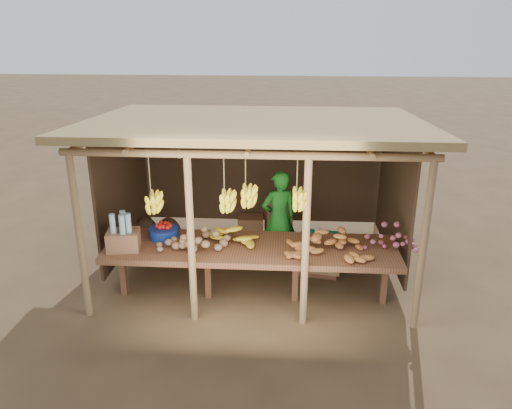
{
  "coord_description": "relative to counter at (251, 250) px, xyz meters",
  "views": [
    {
      "loc": [
        0.46,
        -7.02,
        3.62
      ],
      "look_at": [
        0.0,
        0.0,
        1.05
      ],
      "focal_mm": 35.0,
      "sensor_mm": 36.0,
      "label": 1
    }
  ],
  "objects": [
    {
      "name": "tarp_crate",
      "position": [
        0.98,
        0.88,
        -0.43
      ],
      "size": [
        0.72,
        0.65,
        0.76
      ],
      "color": "brown",
      "rests_on": "ground"
    },
    {
      "name": "carton_stack",
      "position": [
        0.15,
        2.15,
        -0.42
      ],
      "size": [
        0.98,
        0.41,
        0.72
      ],
      "color": "brown",
      "rests_on": "ground"
    },
    {
      "name": "potato_heap",
      "position": [
        -0.74,
        -0.09,
        0.24
      ],
      "size": [
        1.12,
        0.9,
        0.37
      ],
      "primitive_type": null,
      "rotation": [
        0.0,
        0.0,
        0.39
      ],
      "color": "#8B6848",
      "rests_on": "counter"
    },
    {
      "name": "counter",
      "position": [
        0.0,
        0.0,
        0.0
      ],
      "size": [
        3.9,
        1.05,
        0.8
      ],
      "color": "brown",
      "rests_on": "ground"
    },
    {
      "name": "bottle_box",
      "position": [
        -1.67,
        -0.2,
        0.26
      ],
      "size": [
        0.46,
        0.39,
        0.52
      ],
      "color": "brown",
      "rests_on": "counter"
    },
    {
      "name": "stall_structure",
      "position": [
        -0.04,
        0.92,
        1.18
      ],
      "size": [
        4.7,
        3.5,
        2.43
      ],
      "color": "#97754E",
      "rests_on": "ground"
    },
    {
      "name": "burlap_sacks",
      "position": [
        -1.75,
        1.67,
        -0.48
      ],
      "size": [
        0.84,
        0.44,
        0.59
      ],
      "color": "#422F1E",
      "rests_on": "ground"
    },
    {
      "name": "banana_pile",
      "position": [
        -0.26,
        0.1,
        0.24
      ],
      "size": [
        0.7,
        0.53,
        0.35
      ],
      "primitive_type": null,
      "rotation": [
        0.0,
        0.0,
        0.28
      ],
      "color": "gold",
      "rests_on": "counter"
    },
    {
      "name": "vendor",
      "position": [
        0.34,
        1.1,
        0.03
      ],
      "size": [
        0.66,
        0.55,
        1.54
      ],
      "primitive_type": "imported",
      "rotation": [
        0.0,
        0.0,
        3.53
      ],
      "color": "#19711D",
      "rests_on": "ground"
    },
    {
      "name": "sweet_potato_heap",
      "position": [
        1.0,
        -0.18,
        0.24
      ],
      "size": [
        1.05,
        0.7,
        0.36
      ],
      "primitive_type": null,
      "rotation": [
        0.0,
        0.0,
        -0.1
      ],
      "color": "#AD672C",
      "rests_on": "counter"
    },
    {
      "name": "tomato_basin",
      "position": [
        -1.24,
        0.21,
        0.15
      ],
      "size": [
        0.41,
        0.41,
        0.21
      ],
      "rotation": [
        0.0,
        0.0,
        0.29
      ],
      "color": "navy",
      "rests_on": "counter"
    },
    {
      "name": "ground",
      "position": [
        -0.0,
        0.95,
        -0.74
      ],
      "size": [
        60.0,
        60.0,
        0.0
      ],
      "primitive_type": "plane",
      "color": "brown",
      "rests_on": "ground"
    },
    {
      "name": "onion_heap",
      "position": [
        1.9,
        0.11,
        0.24
      ],
      "size": [
        0.91,
        0.64,
        0.36
      ],
      "primitive_type": null,
      "rotation": [
        0.0,
        0.0,
        -0.19
      ],
      "color": "#A95261",
      "rests_on": "counter"
    }
  ]
}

